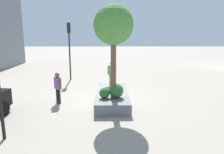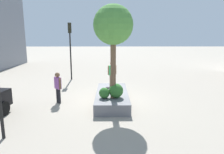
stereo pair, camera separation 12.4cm
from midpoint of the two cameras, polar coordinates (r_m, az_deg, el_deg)
The scene contains 9 objects.
ground_plane at distance 12.51m, azimuth -0.43°, elevation -6.24°, with size 120.00×120.00×0.00m, color #9E9384.
planter_ledge at distance 11.94m, azimuth 0.30°, elevation -5.63°, with size 4.51×1.80×0.59m, color slate.
plaza_tree at distance 10.37m, azimuth 0.70°, elevation 13.98°, with size 1.98×1.98×4.73m.
boxwood_shrub at distance 10.76m, azimuth 1.46°, elevation -3.83°, with size 0.76×0.76×0.76m, color #2D6628.
hedge_clump at distance 10.70m, azimuth -1.82°, elevation -4.46°, with size 0.56×0.56×0.56m, color #2D6628.
skateboard at distance 12.78m, azimuth 0.31°, elevation -2.84°, with size 0.55×0.81×0.07m.
skateboarder at distance 12.58m, azimuth 0.31°, elevation 1.32°, with size 0.29×0.53×1.60m.
traffic_light_corner at distance 18.09m, azimuth -11.38°, elevation 9.64°, with size 0.37×0.34×4.86m.
bystander_watching at distance 11.99m, azimuth -14.53°, elevation -2.30°, with size 0.49×0.47×1.78m.
Camera 2 is at (-11.92, -0.08, 3.82)m, focal length 32.88 mm.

